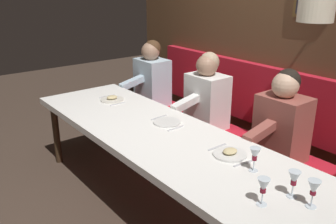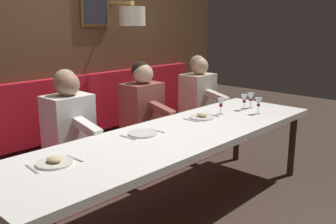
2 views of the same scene
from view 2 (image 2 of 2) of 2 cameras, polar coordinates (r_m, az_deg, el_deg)
ground_plane at (r=3.44m, az=1.14°, el=-15.09°), size 12.00×12.00×0.00m
dining_table at (r=3.17m, az=1.20°, el=-4.17°), size 0.90×3.21×0.74m
banquette_bench at (r=3.93m, az=-8.66°, el=-7.81°), size 0.52×3.41×0.45m
back_wall_panel at (r=4.15m, az=-14.18°, el=9.18°), size 0.59×4.61×2.90m
diner_nearest at (r=4.74m, az=4.60°, el=3.39°), size 0.60×0.40×0.79m
diner_near at (r=4.04m, az=-3.88°, el=1.64°), size 0.60×0.40×0.79m
diner_middle at (r=3.50m, az=-14.80°, el=-0.67°), size 0.60×0.40×0.79m
place_setting_0 at (r=2.59m, az=-16.79°, el=-7.23°), size 0.24×0.32×0.05m
place_setting_1 at (r=3.64m, az=5.18°, el=-0.70°), size 0.24×0.32×0.05m
place_setting_2 at (r=3.12m, az=-3.82°, el=-3.27°), size 0.24×0.31×0.01m
wine_glass_0 at (r=3.79m, az=8.01°, el=1.35°), size 0.07×0.07×0.16m
wine_glass_1 at (r=4.03m, az=11.45°, el=1.93°), size 0.07×0.07×0.16m
wine_glass_2 at (r=4.13m, az=12.39°, el=2.18°), size 0.07×0.07×0.16m
wine_glass_3 at (r=3.88m, az=13.53°, el=1.39°), size 0.07×0.07×0.16m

